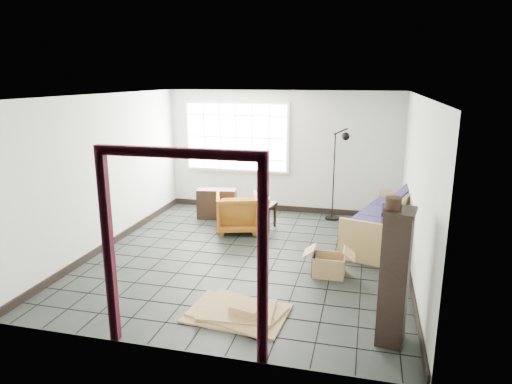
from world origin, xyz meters
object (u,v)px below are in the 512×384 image
(armchair, at_px, (237,211))
(tall_shelf, at_px, (395,276))
(futon_sofa, at_px, (389,223))
(side_table, at_px, (263,208))

(armchair, height_order, tall_shelf, tall_shelf)
(futon_sofa, height_order, armchair, futon_sofa)
(futon_sofa, distance_m, tall_shelf, 3.23)
(futon_sofa, xyz_separation_m, side_table, (-2.34, 0.28, 0.05))
(tall_shelf, bearing_deg, side_table, 132.86)
(side_table, distance_m, tall_shelf, 4.18)
(armchair, xyz_separation_m, tall_shelf, (2.71, -3.21, 0.38))
(futon_sofa, xyz_separation_m, armchair, (-2.78, 0.00, 0.03))
(armchair, relative_size, side_table, 1.55)
(side_table, relative_size, tall_shelf, 0.34)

